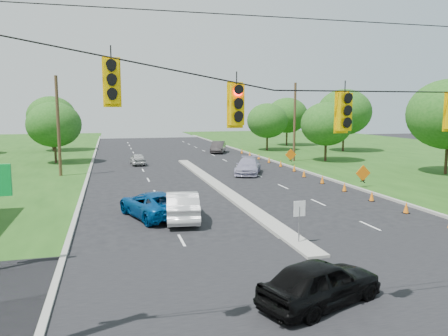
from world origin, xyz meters
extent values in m
plane|color=black|center=(0.00, 0.00, 0.00)|extent=(160.00, 160.00, 0.00)
cube|color=black|center=(0.00, 0.00, 0.00)|extent=(160.00, 14.00, 0.02)
cube|color=gray|center=(-10.10, 30.00, 0.00)|extent=(0.25, 110.00, 0.16)
cube|color=gray|center=(10.10, 30.00, 0.00)|extent=(0.25, 110.00, 0.16)
cube|color=gray|center=(0.00, 21.00, 0.00)|extent=(1.00, 34.00, 0.18)
cylinder|color=gray|center=(0.00, 6.00, 0.90)|extent=(0.06, 0.06, 1.80)
cube|color=white|center=(0.00, 6.00, 1.70)|extent=(0.55, 0.04, 0.70)
cylinder|color=black|center=(0.00, -1.00, 7.00)|extent=(24.00, 0.04, 0.04)
cube|color=#FFC700|center=(-8.00, -1.00, 6.75)|extent=(0.34, 0.24, 1.00)
cube|color=#FFC700|center=(-5.00, -1.00, 6.22)|extent=(0.34, 0.24, 1.00)
cube|color=#FFC700|center=(-2.00, -1.00, 6.05)|extent=(0.34, 0.24, 1.00)
cylinder|color=#422D1C|center=(-12.50, 30.00, 4.50)|extent=(0.28, 0.28, 9.00)
cylinder|color=#422D1C|center=(12.50, 35.00, 4.50)|extent=(0.28, 0.28, 9.00)
cone|color=orange|center=(8.66, 10.00, 0.35)|extent=(0.32, 0.32, 0.70)
cone|color=orange|center=(8.66, 13.50, 0.35)|extent=(0.32, 0.32, 0.70)
cone|color=orange|center=(8.66, 17.00, 0.35)|extent=(0.32, 0.32, 0.70)
cone|color=orange|center=(8.66, 20.50, 0.35)|extent=(0.32, 0.32, 0.70)
cone|color=orange|center=(8.66, 24.00, 0.35)|extent=(0.32, 0.32, 0.70)
cone|color=orange|center=(9.26, 27.50, 0.35)|extent=(0.32, 0.32, 0.70)
cone|color=orange|center=(9.26, 31.00, 0.35)|extent=(0.32, 0.32, 0.70)
cone|color=orange|center=(9.26, 34.50, 0.35)|extent=(0.32, 0.32, 0.70)
cone|color=orange|center=(9.26, 38.00, 0.35)|extent=(0.32, 0.32, 0.70)
cone|color=orange|center=(9.26, 41.50, 0.35)|extent=(0.32, 0.32, 0.70)
cone|color=orange|center=(9.26, 45.00, 0.35)|extent=(0.32, 0.32, 0.70)
cube|color=black|center=(10.80, 18.00, 0.55)|extent=(0.06, 0.58, 0.26)
cube|color=black|center=(10.80, 18.00, 0.55)|extent=(0.06, 0.58, 0.26)
cube|color=orange|center=(10.80, 18.00, 1.15)|extent=(1.27, 0.05, 1.27)
cube|color=black|center=(10.80, 32.00, 0.55)|extent=(0.06, 0.58, 0.26)
cube|color=black|center=(10.80, 32.00, 0.55)|extent=(0.06, 0.58, 0.26)
cube|color=orange|center=(10.80, 32.00, 1.15)|extent=(1.27, 0.05, 1.27)
cylinder|color=black|center=(-14.00, 40.00, 1.26)|extent=(0.28, 0.28, 2.52)
ellipsoid|color=#194C14|center=(-14.00, 40.00, 4.34)|extent=(5.88, 5.88, 5.04)
cylinder|color=black|center=(-16.00, 55.00, 1.44)|extent=(0.28, 0.28, 2.88)
ellipsoid|color=#194C14|center=(-16.00, 55.00, 4.96)|extent=(6.72, 6.72, 5.76)
cylinder|color=black|center=(22.00, 22.00, 1.62)|extent=(0.28, 0.28, 3.24)
cylinder|color=black|center=(16.00, 34.00, 1.26)|extent=(0.28, 0.28, 2.52)
ellipsoid|color=#194C14|center=(16.00, 34.00, 4.34)|extent=(5.88, 5.88, 5.04)
cylinder|color=black|center=(24.00, 44.00, 1.62)|extent=(0.28, 0.28, 3.24)
ellipsoid|color=#194C14|center=(24.00, 44.00, 5.58)|extent=(7.56, 7.56, 6.48)
cylinder|color=black|center=(20.00, 55.00, 1.44)|extent=(0.28, 0.28, 2.88)
ellipsoid|color=#194C14|center=(20.00, 55.00, 4.96)|extent=(6.72, 6.72, 5.76)
cylinder|color=black|center=(14.00, 48.00, 1.26)|extent=(0.28, 0.28, 2.52)
ellipsoid|color=#194C14|center=(14.00, 48.00, 4.34)|extent=(5.88, 5.88, 5.04)
imported|color=black|center=(-1.86, 0.28, 0.75)|extent=(4.72, 3.23, 1.49)
imported|color=silver|center=(-4.35, 11.83, 0.81)|extent=(2.27, 5.07, 1.61)
imported|color=navy|center=(-5.87, 12.92, 0.74)|extent=(4.00, 5.80, 1.47)
imported|color=#A29DBA|center=(4.35, 26.99, 0.76)|extent=(4.04, 5.66, 1.52)
imported|color=#AEAEAE|center=(-5.21, 36.49, 0.63)|extent=(1.65, 3.75, 1.25)
imported|color=#2D292A|center=(6.37, 46.82, 0.80)|extent=(3.27, 5.13, 1.60)
camera|label=1|loc=(-8.09, -11.55, 6.16)|focal=35.00mm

